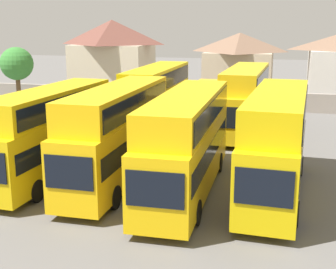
{
  "coord_description": "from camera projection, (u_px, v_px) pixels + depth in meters",
  "views": [
    {
      "loc": [
        6.12,
        -22.16,
        8.33
      ],
      "look_at": [
        0.0,
        3.0,
        2.1
      ],
      "focal_mm": 50.29,
      "sensor_mm": 36.0,
      "label": 1
    }
  ],
  "objects": [
    {
      "name": "bus_4",
      "position": [
        276.0,
        138.0,
        22.66
      ],
      "size": [
        3.14,
        11.43,
        5.08
      ],
      "rotation": [
        0.0,
        0.0,
        -1.63
      ],
      "color": "#E0BD0B",
      "rests_on": "ground"
    },
    {
      "name": "bus_5",
      "position": [
        157.0,
        95.0,
        36.74
      ],
      "size": [
        2.8,
        11.94,
        4.91
      ],
      "rotation": [
        0.0,
        0.0,
        -1.58
      ],
      "color": "#E0C10A",
      "rests_on": "ground"
    },
    {
      "name": "ground",
      "position": [
        208.0,
        119.0,
        41.29
      ],
      "size": [
        140.0,
        140.0,
        0.0
      ],
      "primitive_type": "plane",
      "color": "#605E5B"
    },
    {
      "name": "house_terrace_centre",
      "position": [
        239.0,
        65.0,
        52.61
      ],
      "size": [
        7.6,
        8.15,
        7.16
      ],
      "color": "#C6B293",
      "rests_on": "ground"
    },
    {
      "name": "bus_1",
      "position": [
        50.0,
        129.0,
        25.14
      ],
      "size": [
        2.99,
        10.8,
        4.85
      ],
      "rotation": [
        0.0,
        0.0,
        -1.62
      ],
      "color": "#E3B90D",
      "rests_on": "ground"
    },
    {
      "name": "bus_3",
      "position": [
        187.0,
        138.0,
        23.01
      ],
      "size": [
        2.7,
        12.02,
        4.91
      ],
      "rotation": [
        0.0,
        0.0,
        -1.56
      ],
      "color": "yellow",
      "rests_on": "ground"
    },
    {
      "name": "tree_left_of_lot",
      "position": [
        17.0,
        64.0,
        47.05
      ],
      "size": [
        3.3,
        3.3,
        5.89
      ],
      "color": "brown",
      "rests_on": "ground"
    },
    {
      "name": "bus_6",
      "position": [
        205.0,
        106.0,
        36.06
      ],
      "size": [
        2.66,
        10.24,
        3.51
      ],
      "rotation": [
        0.0,
        0.0,
        -1.58
      ],
      "color": "gold",
      "rests_on": "ground"
    },
    {
      "name": "bus_7",
      "position": [
        245.0,
        97.0,
        35.46
      ],
      "size": [
        3.02,
        11.17,
        4.97
      ],
      "rotation": [
        0.0,
        0.0,
        -1.61
      ],
      "color": "yellow",
      "rests_on": "ground"
    },
    {
      "name": "house_terrace_left",
      "position": [
        113.0,
        56.0,
        56.25
      ],
      "size": [
        9.12,
        7.62,
        8.56
      ],
      "color": "beige",
      "rests_on": "ground"
    },
    {
      "name": "bus_2",
      "position": [
        118.0,
        130.0,
        24.53
      ],
      "size": [
        2.6,
        11.45,
        5.04
      ],
      "rotation": [
        0.0,
        0.0,
        -1.58
      ],
      "color": "yellow",
      "rests_on": "ground"
    },
    {
      "name": "depot_boundary_wall",
      "position": [
        217.0,
        99.0,
        46.1
      ],
      "size": [
        56.0,
        0.5,
        1.8
      ],
      "primitive_type": "cube",
      "color": "gray",
      "rests_on": "ground"
    }
  ]
}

